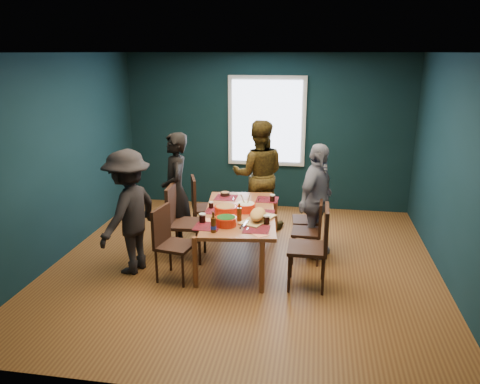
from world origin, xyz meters
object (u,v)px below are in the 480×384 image
Objects in this scene: dining_table at (240,217)px; cutting_board at (258,215)px; person_far_left at (176,191)px; bowl_dumpling at (246,207)px; chair_left_far at (201,202)px; bowl_salad at (226,210)px; chair_right_near at (316,241)px; bowl_herbs at (226,221)px; person_right at (316,201)px; chair_left_mid at (180,217)px; person_back at (259,175)px; chair_right_mid at (313,226)px; chair_left_near at (169,238)px; person_near_left at (129,212)px; chair_right_far at (312,215)px.

cutting_board is (0.27, -0.28, 0.13)m from dining_table.
person_far_left is 6.19× the size of bowl_dumpling.
cutting_board is at bearing -65.74° from chair_left_far.
chair_right_near is at bearing -21.61° from bowl_salad.
bowl_herbs is at bearing 176.14° from chair_right_near.
person_right reaches higher than bowl_herbs.
chair_left_mid is at bearing 163.56° from chair_right_near.
chair_left_far is at bearing 138.66° from bowl_dumpling.
chair_right_mid is at bearing 119.66° from person_back.
bowl_salad is 1.06× the size of bowl_dumpling.
cutting_board is (1.04, 0.37, 0.22)m from chair_left_near.
chair_right_mid is 1.18m from bowl_salad.
chair_right_mid is at bearing 5.43° from bowl_dumpling.
bowl_salad is 0.46m from cutting_board.
dining_table is 2.25× the size of chair_right_mid.
person_far_left is 6.46× the size of bowl_herbs.
person_back is 1.09× the size of person_near_left.
chair_left_far is 1.42m from person_near_left.
chair_left_near is at bearing -9.13° from person_far_left.
chair_right_mid is 3.31× the size of bowl_herbs.
bowl_dumpling is (0.07, 0.05, 0.12)m from dining_table.
chair_left_near is at bearing 143.33° from person_right.
cutting_board is (-0.71, -0.64, -0.03)m from person_right.
chair_right_near is at bearing -20.27° from chair_left_mid.
chair_left_far is 3.28× the size of bowl_salad.
bowl_dumpling is (0.84, 0.70, 0.22)m from chair_left_near.
chair_right_near is (0.04, -0.72, 0.09)m from chair_right_mid.
person_back is at bearing 79.17° from dining_table.
person_back is 1.47m from bowl_salad.
bowl_dumpling is at bearing -173.05° from chair_right_mid.
chair_left_far is at bearing 28.96° from person_back.
bowl_salad is at bearing -142.95° from bowl_dumpling.
chair_right_near is 1.26m from bowl_salad.
cutting_board is at bearing 89.96° from person_back.
person_back is 2.52× the size of cutting_board.
dining_table is 2.28× the size of chair_right_far.
person_right is (1.95, 0.03, -0.05)m from person_far_left.
person_right is at bearing 22.92° from bowl_salad.
bowl_herbs is at bearing -78.08° from bowl_salad.
chair_left_mid is 1.22× the size of chair_right_far.
bowl_dumpling is (1.04, -0.28, -0.08)m from person_far_left.
person_far_left reaches higher than person_near_left.
chair_left_mid is at bearing -164.09° from chair_right_far.
chair_left_mid is at bearing 145.68° from person_near_left.
chair_right_mid is at bearing 63.67° from person_far_left.
person_right is at bearing 90.80° from chair_right_near.
person_far_left is (-1.93, 0.19, 0.33)m from chair_right_mid.
bowl_dumpling is at bearing 82.50° from person_back.
chair_right_far is at bearing 130.06° from person_near_left.
person_back is (0.85, 1.96, 0.33)m from chair_left_near.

